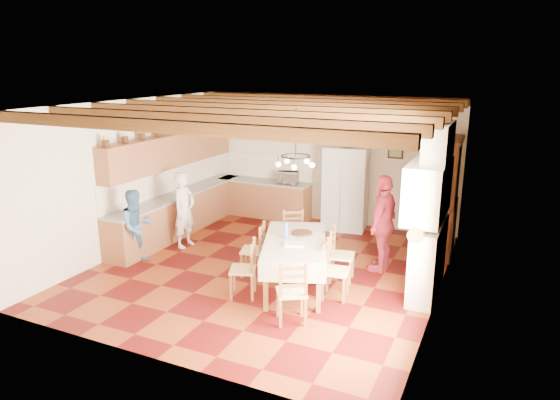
% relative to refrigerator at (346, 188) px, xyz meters
% --- Properties ---
extents(floor, '(6.00, 6.50, 0.02)m').
position_rel_refrigerator_xyz_m(floor, '(-0.55, -2.89, -0.96)').
color(floor, '#4A0A0A').
rests_on(floor, ground).
extents(ceiling, '(6.00, 6.50, 0.02)m').
position_rel_refrigerator_xyz_m(ceiling, '(-0.55, -2.89, 2.06)').
color(ceiling, silver).
rests_on(ceiling, ground).
extents(wall_back, '(6.00, 0.02, 3.00)m').
position_rel_refrigerator_xyz_m(wall_back, '(-0.55, 0.37, 0.55)').
color(wall_back, beige).
rests_on(wall_back, ground).
extents(wall_front, '(6.00, 0.02, 3.00)m').
position_rel_refrigerator_xyz_m(wall_front, '(-0.55, -6.15, 0.55)').
color(wall_front, beige).
rests_on(wall_front, ground).
extents(wall_left, '(0.02, 6.50, 3.00)m').
position_rel_refrigerator_xyz_m(wall_left, '(-3.56, -2.89, 0.55)').
color(wall_left, beige).
rests_on(wall_left, ground).
extents(wall_right, '(0.02, 6.50, 3.00)m').
position_rel_refrigerator_xyz_m(wall_right, '(2.46, -2.89, 0.55)').
color(wall_right, beige).
rests_on(wall_right, ground).
extents(ceiling_beams, '(6.00, 6.30, 0.16)m').
position_rel_refrigerator_xyz_m(ceiling_beams, '(-0.55, -2.89, 1.96)').
color(ceiling_beams, '#391C0D').
rests_on(ceiling_beams, ground).
extents(lower_cabinets_left, '(0.60, 4.30, 0.86)m').
position_rel_refrigerator_xyz_m(lower_cabinets_left, '(-3.25, -1.84, -0.52)').
color(lower_cabinets_left, brown).
rests_on(lower_cabinets_left, ground).
extents(lower_cabinets_back, '(2.30, 0.60, 0.86)m').
position_rel_refrigerator_xyz_m(lower_cabinets_back, '(-2.10, 0.06, -0.52)').
color(lower_cabinets_back, brown).
rests_on(lower_cabinets_back, ground).
extents(countertop_left, '(0.62, 4.30, 0.04)m').
position_rel_refrigerator_xyz_m(countertop_left, '(-3.25, -1.84, -0.07)').
color(countertop_left, slate).
rests_on(countertop_left, lower_cabinets_left).
extents(countertop_back, '(2.34, 0.62, 0.04)m').
position_rel_refrigerator_xyz_m(countertop_back, '(-2.10, 0.06, -0.07)').
color(countertop_back, slate).
rests_on(countertop_back, lower_cabinets_back).
extents(backsplash_left, '(0.03, 4.30, 0.60)m').
position_rel_refrigerator_xyz_m(backsplash_left, '(-3.54, -1.84, 0.25)').
color(backsplash_left, white).
rests_on(backsplash_left, ground).
extents(backsplash_back, '(2.30, 0.03, 0.60)m').
position_rel_refrigerator_xyz_m(backsplash_back, '(-2.10, 0.35, 0.25)').
color(backsplash_back, white).
rests_on(backsplash_back, ground).
extents(upper_cabinets, '(0.35, 4.20, 0.70)m').
position_rel_refrigerator_xyz_m(upper_cabinets, '(-3.38, -1.84, 0.90)').
color(upper_cabinets, brown).
rests_on(upper_cabinets, ground).
extents(fireplace, '(0.56, 1.60, 2.80)m').
position_rel_refrigerator_xyz_m(fireplace, '(2.17, -2.69, 0.45)').
color(fireplace, beige).
rests_on(fireplace, ground).
extents(wall_picture, '(0.34, 0.03, 0.42)m').
position_rel_refrigerator_xyz_m(wall_picture, '(1.00, 0.34, 0.90)').
color(wall_picture, black).
rests_on(wall_picture, ground).
extents(refrigerator, '(1.03, 0.88, 1.90)m').
position_rel_refrigerator_xyz_m(refrigerator, '(0.00, 0.00, 0.00)').
color(refrigerator, silver).
rests_on(refrigerator, floor).
extents(hutch, '(0.59, 1.29, 2.31)m').
position_rel_refrigerator_xyz_m(hutch, '(2.20, -0.70, 0.21)').
color(hutch, '#381B11').
rests_on(hutch, floor).
extents(dining_table, '(1.61, 2.17, 0.85)m').
position_rel_refrigerator_xyz_m(dining_table, '(0.21, -3.43, -0.18)').
color(dining_table, silver).
rests_on(dining_table, floor).
extents(chandelier, '(0.47, 0.47, 0.03)m').
position_rel_refrigerator_xyz_m(chandelier, '(0.21, -3.43, 1.30)').
color(chandelier, black).
rests_on(chandelier, ground).
extents(chair_left_near, '(0.53, 0.54, 0.96)m').
position_rel_refrigerator_xyz_m(chair_left_near, '(-0.42, -4.08, -0.47)').
color(chair_left_near, brown).
rests_on(chair_left_near, floor).
extents(chair_left_far, '(0.50, 0.51, 0.96)m').
position_rel_refrigerator_xyz_m(chair_left_far, '(-0.68, -3.24, -0.47)').
color(chair_left_far, brown).
rests_on(chair_left_far, floor).
extents(chair_right_near, '(0.45, 0.47, 0.96)m').
position_rel_refrigerator_xyz_m(chair_right_near, '(0.96, -3.51, -0.47)').
color(chair_right_near, brown).
rests_on(chair_right_near, floor).
extents(chair_right_far, '(0.46, 0.48, 0.96)m').
position_rel_refrigerator_xyz_m(chair_right_far, '(0.84, -2.82, -0.47)').
color(chair_right_far, brown).
rests_on(chair_right_far, floor).
extents(chair_end_near, '(0.57, 0.56, 0.96)m').
position_rel_refrigerator_xyz_m(chair_end_near, '(0.62, -4.51, -0.47)').
color(chair_end_near, brown).
rests_on(chair_end_near, floor).
extents(chair_end_far, '(0.56, 0.56, 0.96)m').
position_rel_refrigerator_xyz_m(chair_end_far, '(-0.29, -2.29, -0.47)').
color(chair_end_far, brown).
rests_on(chair_end_far, floor).
extents(person_man, '(0.40, 0.59, 1.56)m').
position_rel_refrigerator_xyz_m(person_man, '(-2.63, -2.54, -0.17)').
color(person_man, silver).
rests_on(person_man, floor).
extents(person_woman_blue, '(0.73, 0.83, 1.43)m').
position_rel_refrigerator_xyz_m(person_woman_blue, '(-2.90, -3.66, -0.23)').
color(person_woman_blue, teal).
rests_on(person_woman_blue, floor).
extents(person_woman_red, '(0.56, 1.09, 1.78)m').
position_rel_refrigerator_xyz_m(person_woman_red, '(1.35, -2.06, -0.06)').
color(person_woman_red, '#A72535').
rests_on(person_woman_red, floor).
extents(microwave, '(0.55, 0.43, 0.27)m').
position_rel_refrigerator_xyz_m(microwave, '(-1.47, 0.06, 0.09)').
color(microwave, silver).
rests_on(microwave, countertop_back).
extents(fridge_vase, '(0.34, 0.34, 0.29)m').
position_rel_refrigerator_xyz_m(fridge_vase, '(0.03, 0.00, 1.09)').
color(fridge_vase, '#381B11').
rests_on(fridge_vase, refrigerator).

